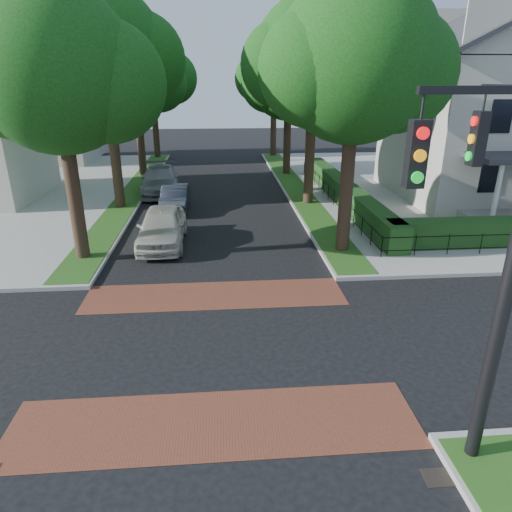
# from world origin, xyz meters

# --- Properties ---
(ground) EXTENTS (120.00, 120.00, 0.00)m
(ground) POSITION_xyz_m (0.00, 0.00, 0.00)
(ground) COLOR black
(ground) RESTS_ON ground
(sidewalk_ne) EXTENTS (30.00, 30.00, 0.15)m
(sidewalk_ne) POSITION_xyz_m (19.50, 19.00, 0.07)
(sidewalk_ne) COLOR gray
(sidewalk_ne) RESTS_ON ground
(crosswalk_far) EXTENTS (9.00, 2.20, 0.01)m
(crosswalk_far) POSITION_xyz_m (0.00, 3.20, 0.01)
(crosswalk_far) COLOR brown
(crosswalk_far) RESTS_ON ground
(crosswalk_near) EXTENTS (9.00, 2.20, 0.01)m
(crosswalk_near) POSITION_xyz_m (0.00, -3.20, 0.01)
(crosswalk_near) COLOR brown
(crosswalk_near) RESTS_ON ground
(storm_drain) EXTENTS (0.65, 0.45, 0.01)m
(storm_drain) POSITION_xyz_m (4.30, -5.00, 0.01)
(storm_drain) COLOR black
(storm_drain) RESTS_ON ground
(grass_strip_ne) EXTENTS (1.60, 29.80, 0.02)m
(grass_strip_ne) POSITION_xyz_m (5.40, 19.10, 0.16)
(grass_strip_ne) COLOR #1A4F16
(grass_strip_ne) RESTS_ON sidewalk_ne
(grass_strip_nw) EXTENTS (1.60, 29.80, 0.02)m
(grass_strip_nw) POSITION_xyz_m (-5.40, 19.10, 0.16)
(grass_strip_nw) COLOR #1A4F16
(grass_strip_nw) RESTS_ON sidewalk_nw
(tree_right_near) EXTENTS (7.75, 6.67, 10.66)m
(tree_right_near) POSITION_xyz_m (5.60, 7.24, 7.63)
(tree_right_near) COLOR black
(tree_right_near) RESTS_ON sidewalk_ne
(tree_right_mid) EXTENTS (8.25, 7.09, 11.22)m
(tree_right_mid) POSITION_xyz_m (5.61, 15.25, 7.99)
(tree_right_mid) COLOR black
(tree_right_mid) RESTS_ON sidewalk_ne
(tree_right_far) EXTENTS (7.25, 6.23, 9.74)m
(tree_right_far) POSITION_xyz_m (5.60, 24.22, 6.91)
(tree_right_far) COLOR black
(tree_right_far) RESTS_ON sidewalk_ne
(tree_right_back) EXTENTS (7.50, 6.45, 10.20)m
(tree_right_back) POSITION_xyz_m (5.60, 33.23, 7.27)
(tree_right_back) COLOR black
(tree_right_back) RESTS_ON sidewalk_ne
(tree_left_near) EXTENTS (7.50, 6.45, 10.20)m
(tree_left_near) POSITION_xyz_m (-5.40, 7.23, 7.27)
(tree_left_near) COLOR black
(tree_left_near) RESTS_ON sidewalk_nw
(tree_left_mid) EXTENTS (8.00, 6.88, 11.48)m
(tree_left_mid) POSITION_xyz_m (-5.39, 15.24, 8.34)
(tree_left_mid) COLOR black
(tree_left_mid) RESTS_ON sidewalk_nw
(tree_left_far) EXTENTS (7.00, 6.02, 9.86)m
(tree_left_far) POSITION_xyz_m (-5.40, 24.22, 7.12)
(tree_left_far) COLOR black
(tree_left_far) RESTS_ON sidewalk_nw
(tree_left_back) EXTENTS (7.75, 6.66, 10.44)m
(tree_left_back) POSITION_xyz_m (-5.40, 33.24, 7.41)
(tree_left_back) COLOR black
(tree_left_back) RESTS_ON sidewalk_nw
(hedge_main_road) EXTENTS (1.00, 18.00, 1.20)m
(hedge_main_road) POSITION_xyz_m (7.70, 15.00, 0.75)
(hedge_main_road) COLOR #1A3E15
(hedge_main_road) RESTS_ON sidewalk_ne
(fence_main_road) EXTENTS (0.06, 18.00, 0.90)m
(fence_main_road) POSITION_xyz_m (6.90, 15.00, 0.60)
(fence_main_road) COLOR black
(fence_main_road) RESTS_ON sidewalk_ne
(house_victorian) EXTENTS (13.00, 13.05, 12.48)m
(house_victorian) POSITION_xyz_m (17.51, 15.92, 6.02)
(house_victorian) COLOR #B7B4A4
(house_victorian) RESTS_ON sidewalk_ne
(house_left_far) EXTENTS (10.00, 9.00, 10.14)m
(house_left_far) POSITION_xyz_m (-15.49, 31.99, 5.04)
(house_left_far) COLOR #B7B4A4
(house_left_far) RESTS_ON sidewalk_nw
(traffic_signal) EXTENTS (2.17, 2.00, 8.00)m
(traffic_signal) POSITION_xyz_m (4.89, -4.41, 4.71)
(traffic_signal) COLOR black
(traffic_signal) RESTS_ON sidewalk_se
(parked_car_front) EXTENTS (2.03, 5.01, 1.71)m
(parked_car_front) POSITION_xyz_m (-2.38, 8.67, 0.85)
(parked_car_front) COLOR beige
(parked_car_front) RESTS_ON ground
(parked_car_middle) EXTENTS (1.47, 4.20, 1.38)m
(parked_car_middle) POSITION_xyz_m (-2.30, 14.57, 0.69)
(parked_car_middle) COLOR #1F252F
(parked_car_middle) RESTS_ON ground
(parked_car_rear) EXTENTS (2.94, 6.09, 1.71)m
(parked_car_rear) POSITION_xyz_m (-3.60, 18.80, 0.86)
(parked_car_rear) COLOR gray
(parked_car_rear) RESTS_ON ground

